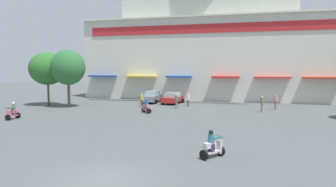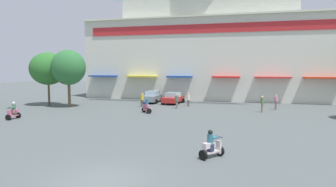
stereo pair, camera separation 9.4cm
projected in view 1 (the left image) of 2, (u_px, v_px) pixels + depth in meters
name	position (u px, v px, depth m)	size (l,w,h in m)	color
ground_plane	(174.00, 123.00, 24.80)	(128.00, 128.00, 0.00)	#4D5454
colonial_building	(209.00, 34.00, 46.72)	(36.17, 18.21, 22.48)	silver
plaza_tree_0	(48.00, 69.00, 36.12)	(4.55, 4.06, 6.50)	brown
plaza_tree_2	(68.00, 68.00, 34.42)	(4.10, 3.49, 6.71)	brown
parked_car_0	(152.00, 97.00, 39.29)	(2.28, 4.33, 1.56)	gray
parked_car_1	(173.00, 98.00, 38.03)	(2.63, 4.11, 1.45)	red
scooter_rider_0	(13.00, 112.00, 26.63)	(0.54, 1.38, 1.57)	black
scooter_rider_2	(212.00, 146.00, 15.28)	(1.26, 1.42, 1.49)	black
scooter_rider_4	(146.00, 107.00, 30.38)	(1.36, 1.43, 1.53)	black
pedestrian_0	(276.00, 101.00, 32.78)	(0.51, 0.51, 1.64)	#7F655D
pedestrian_1	(142.00, 99.00, 35.13)	(0.39, 0.39, 1.65)	#46443C
pedestrian_2	(262.00, 103.00, 30.77)	(0.43, 0.43, 1.71)	#7A6F5E
pedestrian_3	(188.00, 99.00, 35.40)	(0.48, 0.48, 1.60)	#554E4D
pedestrian_4	(177.00, 100.00, 33.58)	(0.53, 0.53, 1.63)	slate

